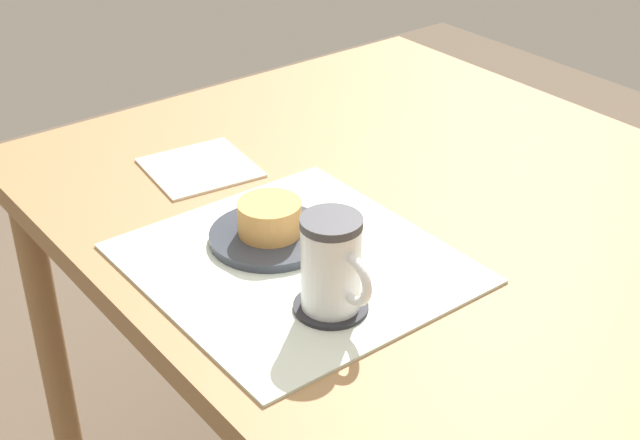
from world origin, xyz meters
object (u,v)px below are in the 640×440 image
dining_table (459,268)px  pastry (270,218)px  pastry_plate (270,236)px  coffee_mug (333,264)px

dining_table → pastry: size_ratio=15.29×
dining_table → pastry_plate: (-0.12, -0.23, 0.08)m
pastry_plate → pastry: 0.03m
pastry → coffee_mug: bearing=-10.4°
dining_table → pastry_plate: bearing=-117.9°
pastry → coffee_mug: size_ratio=0.72×
dining_table → coffee_mug: 0.30m
pastry → dining_table: bearing=62.1°
pastry_plate → coffee_mug: (0.17, -0.03, 0.06)m
dining_table → pastry_plate: pastry_plate is taller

